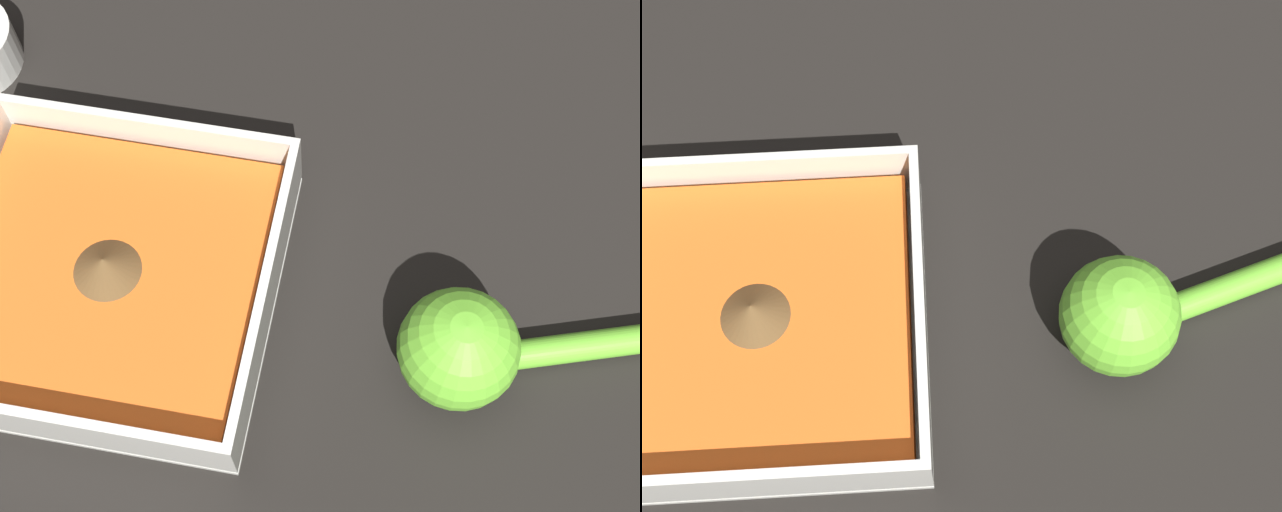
{
  "view_description": "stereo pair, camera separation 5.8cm",
  "coord_description": "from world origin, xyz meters",
  "views": [
    {
      "loc": [
        -0.17,
        0.23,
        0.55
      ],
      "look_at": [
        -0.12,
        -0.01,
        0.03
      ],
      "focal_mm": 50.0,
      "sensor_mm": 36.0,
      "label": 1
    },
    {
      "loc": [
        -0.11,
        0.24,
        0.55
      ],
      "look_at": [
        -0.12,
        -0.01,
        0.03
      ],
      "focal_mm": 50.0,
      "sensor_mm": 36.0,
      "label": 2
    }
  ],
  "objects": [
    {
      "name": "lemon_squeezer",
      "position": [
        -0.23,
        0.04,
        0.03
      ],
      "size": [
        0.21,
        0.1,
        0.08
      ],
      "rotation": [
        0.0,
        0.0,
        0.31
      ],
      "color": "#6BC633",
      "rests_on": "ground_plane"
    },
    {
      "name": "square_dish",
      "position": [
        0.01,
        0.03,
        0.02
      ],
      "size": [
        0.21,
        0.21,
        0.06
      ],
      "color": "silver",
      "rests_on": "ground_plane"
    },
    {
      "name": "ground_plane",
      "position": [
        0.0,
        0.0,
        0.0
      ],
      "size": [
        4.0,
        4.0,
        0.0
      ],
      "primitive_type": "plane",
      "color": "black"
    }
  ]
}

